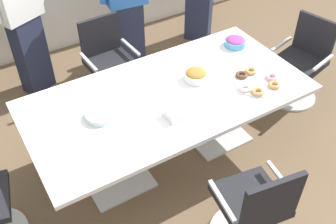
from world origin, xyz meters
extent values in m
cube|color=brown|center=(0.00, 0.00, -0.01)|extent=(10.00, 10.00, 0.01)
cube|color=white|center=(0.00, 0.00, 0.73)|extent=(2.40, 1.20, 0.04)
cube|color=silver|center=(-0.55, 0.00, 0.01)|extent=(0.56, 0.56, 0.02)
cylinder|color=silver|center=(-0.55, 0.00, 0.37)|extent=(0.09, 0.09, 0.69)
cube|color=silver|center=(0.55, 0.00, 0.01)|extent=(0.56, 0.56, 0.02)
cylinder|color=silver|center=(0.55, 0.00, 0.37)|extent=(0.09, 0.09, 0.69)
cylinder|color=silver|center=(1.65, 0.04, 0.01)|extent=(0.65, 0.65, 0.02)
cylinder|color=silver|center=(1.65, 0.04, 0.23)|extent=(0.05, 0.05, 0.41)
cube|color=black|center=(1.65, 0.04, 0.46)|extent=(0.55, 0.55, 0.06)
cube|color=black|center=(1.85, 0.09, 0.70)|extent=(0.14, 0.43, 0.42)
cube|color=silver|center=(1.71, -0.20, 0.58)|extent=(0.36, 0.12, 0.02)
cube|color=silver|center=(1.59, 0.28, 0.58)|extent=(0.36, 0.12, 0.02)
cylinder|color=silver|center=(-0.07, 1.05, 0.01)|extent=(0.57, 0.57, 0.02)
cylinder|color=silver|center=(-0.07, 1.05, 0.23)|extent=(0.05, 0.05, 0.41)
cube|color=black|center=(-0.07, 1.05, 0.46)|extent=(0.48, 0.48, 0.06)
cube|color=black|center=(-0.08, 1.26, 0.70)|extent=(0.44, 0.06, 0.42)
cube|color=silver|center=(0.18, 1.06, 0.58)|extent=(0.05, 0.37, 0.02)
cube|color=silver|center=(-0.31, 1.04, 0.58)|extent=(0.05, 0.37, 0.02)
cylinder|color=silver|center=(0.07, -1.05, 0.23)|extent=(0.05, 0.05, 0.41)
cube|color=black|center=(0.07, -1.05, 0.46)|extent=(0.53, 0.53, 0.06)
cube|color=black|center=(0.03, -1.26, 0.70)|extent=(0.44, 0.11, 0.42)
cube|color=silver|center=(-0.18, -1.01, 0.58)|extent=(0.09, 0.37, 0.02)
cube|color=silver|center=(0.31, -1.09, 0.58)|extent=(0.09, 0.37, 0.02)
cube|color=#232842|center=(-0.73, 1.68, 0.44)|extent=(0.37, 0.31, 0.89)
cube|color=#232842|center=(0.40, 1.56, 0.41)|extent=(0.34, 0.23, 0.81)
cube|color=#232842|center=(1.47, 1.64, 0.44)|extent=(0.36, 0.37, 0.88)
cylinder|color=#4C9EC6|center=(0.96, 0.31, 0.78)|extent=(0.21, 0.21, 0.06)
ellipsoid|color=#9E3D8E|center=(0.96, 0.31, 0.81)|extent=(0.18, 0.18, 0.06)
cylinder|color=white|center=(0.31, 0.05, 0.79)|extent=(0.21, 0.21, 0.07)
ellipsoid|color=#AD702D|center=(0.31, 0.05, 0.82)|extent=(0.18, 0.18, 0.06)
cylinder|color=white|center=(0.74, -0.27, 0.76)|extent=(0.40, 0.40, 0.01)
torus|color=pink|center=(0.88, -0.30, 0.78)|extent=(0.11, 0.11, 0.03)
torus|color=tan|center=(0.79, -0.13, 0.78)|extent=(0.11, 0.11, 0.03)
torus|color=brown|center=(0.68, -0.13, 0.78)|extent=(0.11, 0.11, 0.03)
torus|color=white|center=(0.59, -0.29, 0.78)|extent=(0.11, 0.11, 0.03)
torus|color=tan|center=(0.64, -0.39, 0.78)|extent=(0.11, 0.11, 0.03)
torus|color=tan|center=(0.83, -0.39, 0.78)|extent=(0.11, 0.11, 0.03)
cylinder|color=white|center=(-0.60, 0.03, 0.75)|extent=(0.24, 0.24, 0.01)
cylinder|color=silver|center=(-0.60, 0.03, 0.76)|extent=(0.24, 0.24, 0.01)
cylinder|color=white|center=(-0.60, 0.03, 0.77)|extent=(0.24, 0.24, 0.01)
cylinder|color=silver|center=(-0.60, 0.03, 0.77)|extent=(0.24, 0.24, 0.01)
cylinder|color=white|center=(-0.60, 0.03, 0.78)|extent=(0.24, 0.24, 0.01)
cylinder|color=silver|center=(-0.60, 0.03, 0.78)|extent=(0.24, 0.24, 0.01)
cylinder|color=white|center=(-0.60, 0.03, 0.79)|extent=(0.24, 0.24, 0.01)
cylinder|color=silver|center=(-0.60, 0.03, 0.80)|extent=(0.24, 0.24, 0.01)
cube|color=white|center=(-0.10, -0.27, 0.79)|extent=(0.16, 0.16, 0.07)
camera|label=1|loc=(-1.35, -2.24, 2.87)|focal=42.70mm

